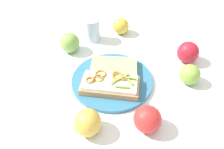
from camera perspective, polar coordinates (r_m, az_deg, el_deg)
name	(u,v)px	position (r m, az deg, el deg)	size (l,w,h in m)	color
ground_plane	(112,82)	(0.76, 0.00, -1.79)	(2.00, 2.00, 0.00)	white
plate	(112,80)	(0.76, 0.00, -1.45)	(0.27, 0.27, 0.01)	teal
sandwich	(110,84)	(0.71, -0.49, -2.50)	(0.20, 0.17, 0.05)	tan
bread_slice_side	(114,68)	(0.78, 0.46, 1.75)	(0.16, 0.09, 0.02)	tan
apple_0	(147,119)	(0.62, 8.97, -11.11)	(0.08, 0.08, 0.08)	red
apple_1	(121,26)	(0.97, 2.27, 12.17)	(0.07, 0.07, 0.07)	gold
apple_2	(70,43)	(0.88, -10.68, 7.94)	(0.08, 0.08, 0.08)	#7EB04E
apple_3	(190,74)	(0.78, 19.12, 0.01)	(0.07, 0.07, 0.07)	#7EAA41
apple_4	(188,52)	(0.86, 18.70, 5.37)	(0.08, 0.08, 0.08)	#B61B2A
apple_5	(87,123)	(0.61, -6.26, -12.01)	(0.08, 0.08, 0.08)	gold
drinking_glass	(92,30)	(0.93, -4.98, 11.24)	(0.06, 0.06, 0.09)	silver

